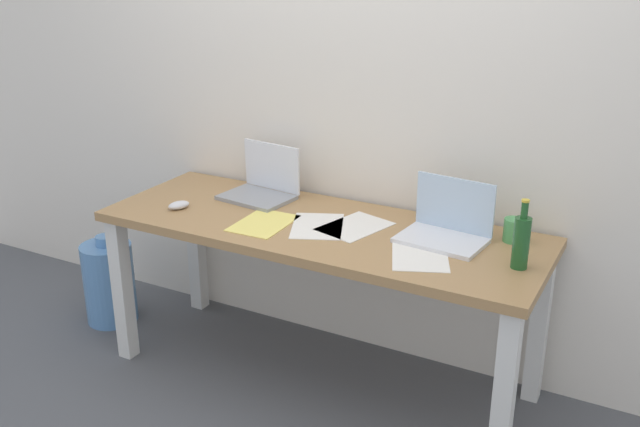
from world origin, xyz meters
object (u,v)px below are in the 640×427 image
(coffee_mug, at_px, (513,230))
(water_cooler_jug, at_px, (109,282))
(desk, at_px, (320,246))
(laptop_right, at_px, (446,227))
(beer_bottle, at_px, (521,241))
(computer_mouse, at_px, (179,205))
(laptop_left, at_px, (262,187))

(coffee_mug, bearing_deg, water_cooler_jug, -172.58)
(desk, xyz_separation_m, water_cooler_jug, (-1.21, -0.05, -0.43))
(desk, xyz_separation_m, coffee_mug, (0.76, 0.20, 0.15))
(laptop_right, relative_size, beer_bottle, 1.35)
(desk, height_order, laptop_right, laptop_right)
(laptop_right, bearing_deg, desk, -169.71)
(desk, xyz_separation_m, computer_mouse, (-0.65, -0.13, 0.12))
(laptop_left, bearing_deg, water_cooler_jug, -163.78)
(desk, relative_size, laptop_left, 5.55)
(desk, distance_m, laptop_right, 0.55)
(desk, relative_size, coffee_mug, 20.06)
(desk, bearing_deg, beer_bottle, -2.28)
(laptop_right, distance_m, coffee_mug, 0.27)
(computer_mouse, relative_size, water_cooler_jug, 0.21)
(beer_bottle, xyz_separation_m, coffee_mug, (-0.08, 0.24, -0.06))
(laptop_right, relative_size, computer_mouse, 3.57)
(laptop_left, relative_size, water_cooler_jug, 0.73)
(laptop_right, bearing_deg, coffee_mug, 24.13)
(coffee_mug, bearing_deg, laptop_right, -155.87)
(computer_mouse, xyz_separation_m, water_cooler_jug, (-0.56, 0.07, -0.55))
(desk, height_order, water_cooler_jug, desk)
(computer_mouse, xyz_separation_m, coffee_mug, (1.41, 0.33, 0.03))
(laptop_left, height_order, laptop_right, laptop_left)
(laptop_left, xyz_separation_m, beer_bottle, (1.25, -0.21, 0.05))
(coffee_mug, xyz_separation_m, water_cooler_jug, (-1.97, -0.26, -0.58))
(laptop_left, bearing_deg, desk, -24.13)
(coffee_mug, bearing_deg, beer_bottle, -70.99)
(computer_mouse, distance_m, coffee_mug, 1.45)
(laptop_left, xyz_separation_m, laptop_right, (0.92, -0.09, -0.00))
(water_cooler_jug, bearing_deg, coffee_mug, 7.42)
(laptop_right, height_order, coffee_mug, laptop_right)
(desk, bearing_deg, laptop_left, 155.87)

